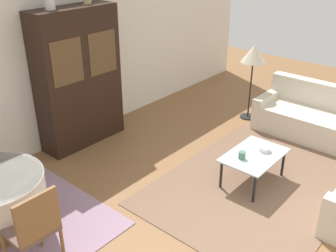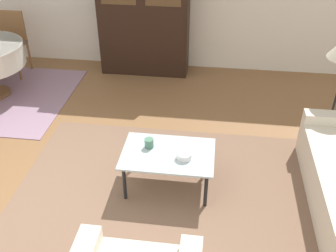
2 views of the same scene
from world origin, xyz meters
TOP-DOWN VIEW (x-y plane):
  - ground_plane at (0.00, 0.00)m, footprint 14.00×14.00m
  - wall_back at (0.00, 3.63)m, footprint 10.00×0.06m
  - area_rug at (1.11, 0.58)m, footprint 3.09×2.20m
  - dining_rug at (-1.58, 2.22)m, footprint 2.08×1.91m
  - couch at (3.00, 0.58)m, footprint 0.86×1.87m
  - coffee_table at (1.10, 0.67)m, footprint 0.91×0.61m
  - display_cabinet at (0.39, 3.36)m, footprint 1.34×0.45m
  - dining_chair_near at (-1.66, 1.49)m, footprint 0.44×0.44m
  - floor_lamp at (2.91, 1.78)m, footprint 0.43×0.43m
  - cup at (0.90, 0.75)m, footprint 0.09×0.09m
  - bowl at (1.27, 0.61)m, footprint 0.15×0.15m

SIDE VIEW (x-z plane):
  - ground_plane at x=0.00m, z-range 0.00..0.00m
  - area_rug at x=1.11m, z-range 0.00..0.01m
  - dining_rug at x=-1.58m, z-range 0.00..0.01m
  - couch at x=3.00m, z-range -0.12..0.72m
  - coffee_table at x=1.10m, z-range 0.18..0.60m
  - bowl at x=1.27m, z-range 0.43..0.49m
  - cup at x=0.90m, z-range 0.43..0.53m
  - dining_chair_near at x=-1.66m, z-range 0.08..1.03m
  - display_cabinet at x=0.39m, z-range 0.00..2.13m
  - floor_lamp at x=2.91m, z-range 0.48..1.83m
  - wall_back at x=0.00m, z-range 0.00..2.70m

